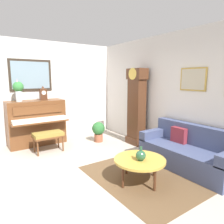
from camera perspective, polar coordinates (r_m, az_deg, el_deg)
name	(u,v)px	position (r m, az deg, el deg)	size (l,w,h in m)	color
ground_plane	(77,176)	(4.08, -9.78, -17.24)	(6.40, 6.00, 0.10)	#B2A899
wall_left	(36,91)	(6.13, -20.52, 5.46)	(0.13, 4.90, 2.80)	silver
wall_back	(167,94)	(5.12, 15.04, 5.00)	(5.30, 0.13, 2.80)	silver
area_rug	(141,178)	(3.89, 8.16, -17.70)	(2.10, 1.50, 0.01)	brown
piano	(37,122)	(5.85, -20.29, -2.70)	(0.87, 1.44, 1.19)	brown
piano_bench	(48,135)	(5.19, -17.37, -6.26)	(0.42, 0.70, 0.48)	brown
grandfather_clock	(136,109)	(5.49, 6.83, 0.91)	(0.52, 0.34, 2.03)	#4C2B19
couch	(188,152)	(4.44, 20.38, -10.38)	(1.90, 0.80, 0.84)	#424C70
coffee_table	(140,160)	(3.61, 7.73, -13.24)	(0.88, 0.88, 0.42)	gold
mantel_clock	(43,94)	(5.80, -18.64, 4.87)	(0.13, 0.18, 0.38)	#4C2B19
flower_vase	(18,89)	(5.65, -24.68, 5.86)	(0.26, 0.26, 0.58)	silver
green_jug	(141,155)	(3.51, 8.03, -11.89)	(0.17, 0.17, 0.24)	#234C33
potted_plant	(98,130)	(5.77, -3.81, -5.14)	(0.36, 0.36, 0.56)	#935138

